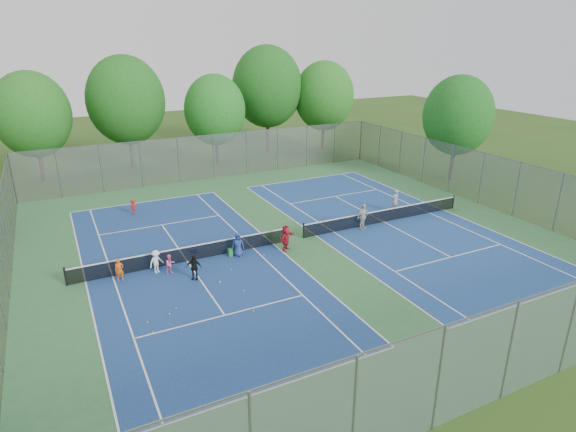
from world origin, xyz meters
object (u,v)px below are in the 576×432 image
Objects in this scene: net_left at (187,254)px; net_right at (384,216)px; ball_crate at (193,250)px; instructor at (395,201)px; ball_hopper at (230,253)px.

net_left is 1.00× the size of net_right.
net_left reaches higher than ball_crate.
net_right is 37.00× the size of ball_crate.
instructor is (1.99, 1.39, 0.41)m from net_right.
net_left is at bearing -121.29° from ball_crate.
net_right is 13.41m from ball_crate.
ball_crate is 0.74× the size of ball_hopper.
net_right is (14.00, 0.00, 0.00)m from net_left.
ball_hopper is at bearing -9.80° from net_left.
net_right is at bearing 2.13° from ball_hopper.
ball_hopper is (2.48, -0.43, -0.22)m from net_left.
net_left is at bearing 0.10° from instructor.
ball_crate is (-13.37, 1.04, -0.31)m from net_right.
net_left is 27.46× the size of ball_hopper.
net_right is at bearing 29.99° from instructor.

